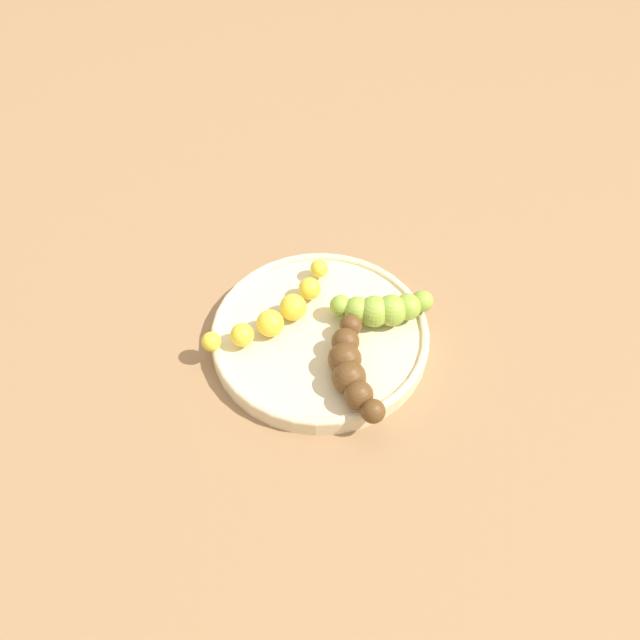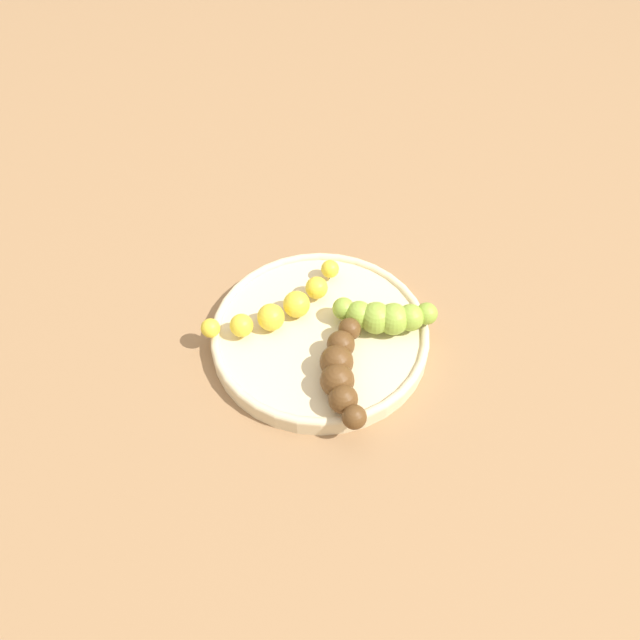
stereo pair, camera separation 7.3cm
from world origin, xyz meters
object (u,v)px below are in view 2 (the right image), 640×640
Objects in this scene: banana_overripe at (341,371)px; banana_green at (385,316)px; fruit_bowl at (320,335)px; banana_yellow at (281,307)px.

banana_green is (-0.09, 0.00, 0.00)m from banana_overripe.
fruit_bowl is 0.08m from banana_green.
fruit_bowl is at bearing -80.69° from banana_green.
fruit_bowl is at bearing 29.25° from banana_yellow.
banana_overripe is at bearing 51.30° from fruit_bowl.
banana_yellow is at bearing -83.02° from fruit_bowl.
banana_yellow reaches higher than fruit_bowl.
banana_yellow is at bearing -93.32° from banana_green.
banana_green is (-0.05, 0.11, 0.00)m from banana_yellow.
banana_yellow is at bearing -54.51° from banana_overripe.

